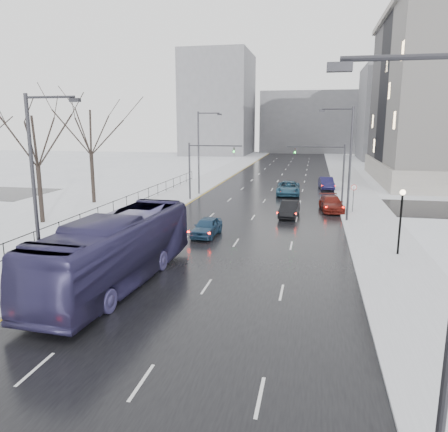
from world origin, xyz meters
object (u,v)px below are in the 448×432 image
Objects in this scene: bus at (117,250)px; sedan_right_cross at (288,188)px; sedan_center_near at (207,227)px; sedan_right_distant at (326,183)px; tree_park_e at (94,203)px; streetlight_r_near at (447,268)px; sedan_right_near at (289,209)px; streetlight_r_mid at (348,158)px; tree_park_d at (43,223)px; sedan_right_far at (331,203)px; no_uturn_sign at (354,190)px; streetlight_l_far at (200,149)px; lamppost_r_mid at (401,213)px; mast_signal_right at (333,167)px; mast_signal_left at (199,164)px; streetlight_l_near at (38,184)px.

sedan_right_cross is (7.16, 32.40, -1.07)m from bus.
sedan_right_distant is (9.60, 27.36, 0.07)m from sedan_center_near.
tree_park_e is 1.35× the size of streetlight_r_near.
sedan_right_cross is (20.56, 9.92, 0.87)m from tree_park_e.
sedan_right_distant reaches higher than sedan_right_near.
sedan_right_distant is at bearing 93.30° from streetlight_r_mid.
sedan_right_near is at bearing -88.30° from sedan_right_cross.
bus reaches higher than sedan_right_near.
tree_park_d is 27.22m from sedan_right_far.
no_uturn_sign reaches higher than sedan_right_cross.
streetlight_r_near is (26.37, -34.00, 5.62)m from tree_park_e.
sedan_right_distant is (24.82, 25.89, 0.83)m from tree_park_d.
streetlight_r_near reaches higher than sedan_right_far.
streetlight_l_far reaches higher than lamppost_r_mid.
tree_park_e reaches higher than lamppost_r_mid.
mast_signal_right is 1.00× the size of mast_signal_left.
mast_signal_left is at bearing 149.80° from sedan_right_near.
no_uturn_sign is 0.56× the size of sedan_right_distant.
streetlight_l_near is at bearing -55.47° from tree_park_d.
bus is at bearing -114.61° from mast_signal_right.
no_uturn_sign is at bearing 54.11° from streetlight_l_near.
tree_park_e is at bearing 171.37° from streetlight_r_mid.
sedan_right_cross is 10.39m from sedan_right_far.
streetlight_l_near is 21.78m from lamppost_r_mid.
mast_signal_right reaches higher than tree_park_d.
no_uturn_sign is (16.53, -4.00, -1.81)m from mast_signal_left.
streetlight_r_near is 17.74m from bus.
bus is at bearing -84.55° from mast_signal_left.
bus reaches higher than sedan_right_cross.
streetlight_r_mid is at bearing -27.31° from mast_signal_left.
streetlight_l_near is 28.05m from mast_signal_left.
sedan_right_far is at bearing 23.23° from tree_park_d.
sedan_right_cross is 1.17× the size of sedan_right_far.
tree_park_d is at bearing -87.71° from tree_park_e.
sedan_right_cross is at bearing 97.49° from sedan_right_near.
tree_park_d is 2.78× the size of sedan_right_near.
no_uturn_sign is at bearing -64.89° from mast_signal_right.
no_uturn_sign is 16.52m from sedan_center_near.
streetlight_r_mid reaches higher than mast_signal_right.
tree_park_e is 12.29m from mast_signal_left.
lamppost_r_mid is at bearing 27.55° from streetlight_l_near.
lamppost_r_mid is at bearing -74.18° from streetlight_r_mid.
streetlight_r_mid is 2.37× the size of sedan_center_near.
streetlight_l_near is 2.37× the size of sedan_center_near.
streetlight_r_near is at bearing -67.82° from mast_signal_left.
streetlight_l_far reaches higher than no_uturn_sign.
streetlight_r_mid is 0.73× the size of bus.
mast_signal_left is 1.09× the size of sedan_right_cross.
streetlight_l_near is at bearing -152.45° from lamppost_r_mid.
mast_signal_right is (25.53, 4.00, 4.11)m from tree_park_e.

